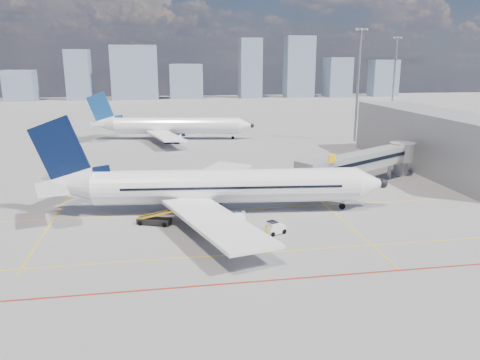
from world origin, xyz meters
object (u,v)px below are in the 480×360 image
object	(u,v)px
baggage_tug	(274,228)
cargo_dolly	(226,224)
main_aircraft	(212,187)
second_aircraft	(170,126)
belt_loader	(155,220)
ramp_worker	(267,232)

from	to	relation	value
baggage_tug	cargo_dolly	xyz separation A→B (m)	(-5.20, 0.80, 0.46)
main_aircraft	second_aircraft	size ratio (longest dim) A/B	1.10
main_aircraft	belt_loader	size ratio (longest dim) A/B	7.83
main_aircraft	cargo_dolly	xyz separation A→B (m)	(0.62, -8.11, -2.04)
cargo_dolly	belt_loader	size ratio (longest dim) A/B	0.71
baggage_tug	belt_loader	distance (m)	13.90
belt_loader	second_aircraft	bearing A→B (deg)	107.83
main_aircraft	cargo_dolly	distance (m)	8.39
baggage_tug	ramp_worker	distance (m)	1.86
second_aircraft	baggage_tug	distance (m)	66.99
cargo_dolly	belt_loader	bearing A→B (deg)	150.68
belt_loader	ramp_worker	bearing A→B (deg)	-9.15
ramp_worker	second_aircraft	bearing A→B (deg)	22.13
ramp_worker	cargo_dolly	bearing A→B (deg)	75.90
main_aircraft	ramp_worker	distance (m)	11.60
baggage_tug	cargo_dolly	size ratio (longest dim) A/B	0.63
second_aircraft	cargo_dolly	size ratio (longest dim) A/B	10.05
cargo_dolly	second_aircraft	bearing A→B (deg)	95.03
cargo_dolly	ramp_worker	size ratio (longest dim) A/B	2.36
baggage_tug	cargo_dolly	distance (m)	5.29
baggage_tug	ramp_worker	size ratio (longest dim) A/B	1.48
belt_loader	cargo_dolly	bearing A→B (deg)	-9.63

